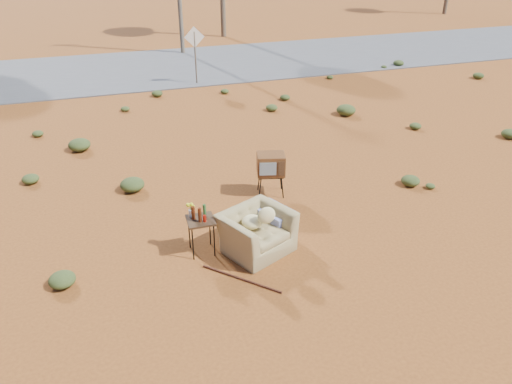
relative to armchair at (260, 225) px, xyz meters
name	(u,v)px	position (x,y,z in m)	size (l,w,h in m)	color
ground	(256,262)	(-0.23, -0.44, -0.50)	(140.00, 140.00, 0.00)	brown
highway	(149,68)	(-0.23, 14.56, -0.48)	(140.00, 7.00, 0.04)	#565659
armchair	(260,225)	(0.00, 0.00, 0.00)	(1.60, 1.44, 1.08)	#938050
tv_unit	(271,165)	(0.93, 1.99, 0.24)	(0.73, 0.64, 1.00)	black
side_table	(198,218)	(-1.12, 0.23, 0.24)	(0.52, 0.52, 1.01)	#342513
rusty_bar	(241,279)	(-0.64, -0.86, -0.48)	(0.04, 0.04, 1.59)	#512615
road_sign	(195,45)	(1.27, 11.56, 1.00)	(0.78, 0.06, 2.19)	brown
scrub_patch	(171,166)	(-1.05, 3.97, -0.36)	(17.49, 8.07, 0.33)	#3C4A20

